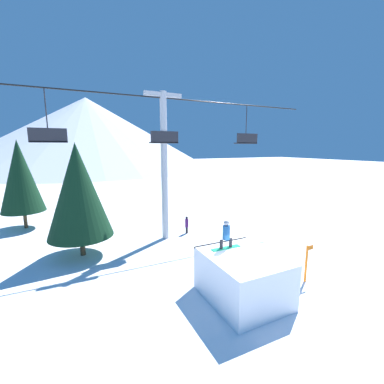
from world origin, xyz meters
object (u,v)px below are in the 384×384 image
(snow_ramp, at_px, (243,277))
(distant_skier, at_px, (187,224))
(trail_marker, at_px, (306,263))
(pine_tree_near, at_px, (78,191))
(snowboarder, at_px, (226,235))

(snow_ramp, height_order, distant_skier, snow_ramp)
(trail_marker, bearing_deg, pine_tree_near, 139.69)
(snow_ramp, xyz_separation_m, pine_tree_near, (-5.55, 7.40, 2.79))
(snow_ramp, xyz_separation_m, snowboarder, (-0.22, 0.91, 1.52))
(snowboarder, relative_size, distant_skier, 1.08)
(distant_skier, bearing_deg, pine_tree_near, -173.34)
(snowboarder, height_order, distant_skier, snowboarder)
(snowboarder, distance_m, pine_tree_near, 8.49)
(pine_tree_near, bearing_deg, trail_marker, -40.31)
(trail_marker, height_order, distant_skier, trail_marker)
(pine_tree_near, relative_size, distant_skier, 5.13)
(snow_ramp, bearing_deg, pine_tree_near, 126.89)
(pine_tree_near, distance_m, distant_skier, 7.55)
(snowboarder, distance_m, distant_skier, 7.66)
(snow_ramp, distance_m, trail_marker, 3.40)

